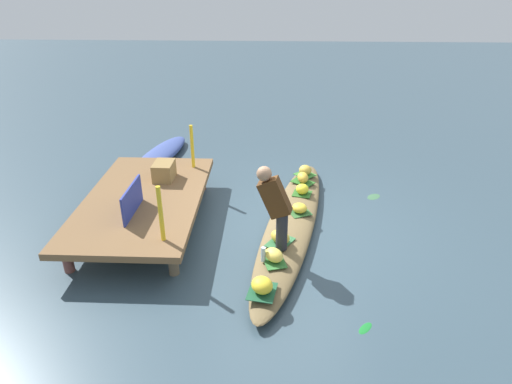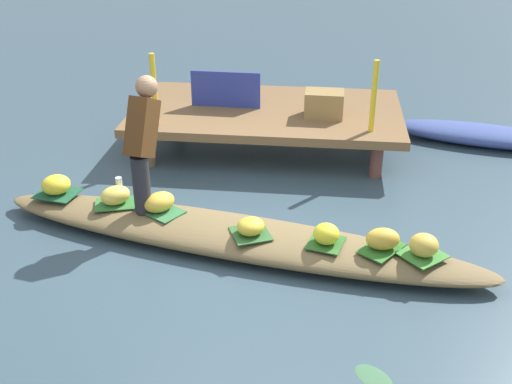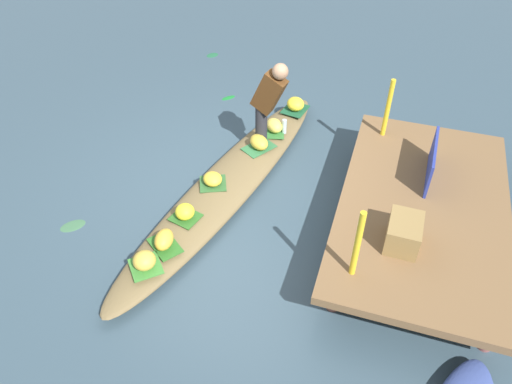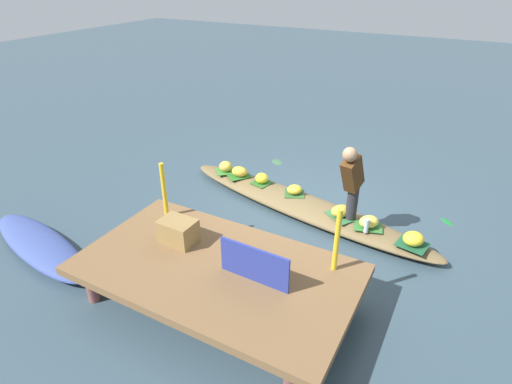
{
  "view_description": "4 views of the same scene",
  "coord_description": "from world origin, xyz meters",
  "views": [
    {
      "loc": [
        -6.02,
        0.31,
        3.71
      ],
      "look_at": [
        0.34,
        0.57,
        0.48
      ],
      "focal_mm": 31.18,
      "sensor_mm": 36.0,
      "label": 1
    },
    {
      "loc": [
        0.75,
        -4.71,
        2.99
      ],
      "look_at": [
        0.17,
        0.38,
        0.36
      ],
      "focal_mm": 43.53,
      "sensor_mm": 36.0,
      "label": 2
    },
    {
      "loc": [
        4.37,
        1.78,
        4.12
      ],
      "look_at": [
        0.36,
        0.49,
        0.4
      ],
      "focal_mm": 34.24,
      "sensor_mm": 36.0,
      "label": 3
    },
    {
      "loc": [
        -2.13,
        5.44,
        3.54
      ],
      "look_at": [
        0.48,
        0.64,
        0.54
      ],
      "focal_mm": 29.33,
      "sensor_mm": 36.0,
      "label": 4
    }
  ],
  "objects": [
    {
      "name": "banana_bunch_0",
      "position": [
        -0.7,
        0.19,
        0.31
      ],
      "size": [
        0.36,
        0.37,
        0.18
      ],
      "primitive_type": "ellipsoid",
      "rotation": [
        0.0,
        0.0,
        0.85
      ],
      "color": "gold",
      "rests_on": "vendor_boat"
    },
    {
      "name": "leaf_mat_3",
      "position": [
        0.83,
        -0.21,
        0.22
      ],
      "size": [
        0.35,
        0.37,
        0.01
      ],
      "primitive_type": "cube",
      "rotation": [
        0.0,
        0.0,
        1.32
      ],
      "color": "#2C6223",
      "rests_on": "vendor_boat"
    },
    {
      "name": "leaf_mat_5",
      "position": [
        1.62,
        -0.3,
        0.22
      ],
      "size": [
        0.45,
        0.45,
        0.01
      ],
      "primitive_type": "cube",
      "rotation": [
        0.0,
        0.0,
        0.73
      ],
      "color": "#3C8031",
      "rests_on": "vendor_boat"
    },
    {
      "name": "banana_bunch_1",
      "position": [
        -1.79,
        0.41,
        0.31
      ],
      "size": [
        0.37,
        0.37,
        0.19
      ],
      "primitive_type": "ellipsoid",
      "rotation": [
        0.0,
        0.0,
        3.76
      ],
      "color": "yellow",
      "rests_on": "vendor_boat"
    },
    {
      "name": "banana_bunch_3",
      "position": [
        0.83,
        -0.21,
        0.3
      ],
      "size": [
        0.27,
        0.27,
        0.18
      ],
      "primitive_type": "ellipsoid",
      "rotation": [
        0.0,
        0.0,
        3.43
      ],
      "color": "yellow",
      "rests_on": "vendor_boat"
    },
    {
      "name": "leaf_mat_4",
      "position": [
        0.18,
        -0.13,
        0.22
      ],
      "size": [
        0.42,
        0.42,
        0.01
      ],
      "primitive_type": "cube",
      "rotation": [
        0.0,
        0.0,
        0.41
      ],
      "color": "#2F5D2B",
      "rests_on": "vendor_boat"
    },
    {
      "name": "produce_crate",
      "position": [
        0.76,
        2.14,
        0.64
      ],
      "size": [
        0.45,
        0.33,
        0.3
      ],
      "primitive_type": "cube",
      "rotation": [
        0.0,
        0.0,
        -0.02
      ],
      "color": "olive",
      "rests_on": "dock_platform"
    },
    {
      "name": "banana_bunch_4",
      "position": [
        0.18,
        -0.13,
        0.29
      ],
      "size": [
        0.33,
        0.34,
        0.15
      ],
      "primitive_type": "ellipsoid",
      "rotation": [
        0.0,
        0.0,
        2.39
      ],
      "color": "gold",
      "rests_on": "vendor_boat"
    },
    {
      "name": "leaf_mat_1",
      "position": [
        -1.79,
        0.41,
        0.22
      ],
      "size": [
        0.44,
        0.39,
        0.01
      ],
      "primitive_type": "cube",
      "rotation": [
        0.0,
        0.0,
        2.97
      ],
      "color": "#1C5133",
      "rests_on": "vendor_boat"
    },
    {
      "name": "water_bottle",
      "position": [
        -1.15,
        0.41,
        0.32
      ],
      "size": [
        0.06,
        0.06,
        0.21
      ],
      "primitive_type": "cylinder",
      "color": "silver",
      "rests_on": "vendor_boat"
    },
    {
      "name": "moored_boat",
      "position": [
        2.74,
        2.73,
        0.11
      ],
      "size": [
        2.4,
        1.08,
        0.22
      ],
      "primitive_type": "ellipsoid",
      "rotation": [
        0.0,
        0.0,
        -0.21
      ],
      "color": "#3A4C8F",
      "rests_on": "ground"
    },
    {
      "name": "banana_bunch_5",
      "position": [
        1.62,
        -0.3,
        0.31
      ],
      "size": [
        0.26,
        0.26,
        0.19
      ],
      "primitive_type": "ellipsoid",
      "rotation": [
        0.0,
        0.0,
        1.48
      ],
      "color": "gold",
      "rests_on": "vendor_boat"
    },
    {
      "name": "leaf_mat_2",
      "position": [
        -1.15,
        0.27,
        0.22
      ],
      "size": [
        0.45,
        0.37,
        0.01
      ],
      "primitive_type": "cube",
      "rotation": [
        0.0,
        0.0,
        0.27
      ],
      "color": "#327131",
      "rests_on": "vendor_boat"
    },
    {
      "name": "vendor_person",
      "position": [
        -0.83,
        0.27,
        0.9
      ],
      "size": [
        0.27,
        0.49,
        1.22
      ],
      "color": "#28282D",
      "rests_on": "vendor_boat"
    },
    {
      "name": "market_banner",
      "position": [
        -0.42,
        2.34,
        0.7
      ],
      "size": [
        0.83,
        0.05,
        0.43
      ],
      "primitive_type": "cube",
      "rotation": [
        0.0,
        0.0,
        -0.03
      ],
      "color": "navy",
      "rests_on": "dock_platform"
    },
    {
      "name": "canal_water",
      "position": [
        0.0,
        0.0,
        0.0
      ],
      "size": [
        40.0,
        40.0,
        0.0
      ],
      "primitive_type": "plane",
      "color": "#364A56",
      "rests_on": "ground"
    },
    {
      "name": "banana_bunch_2",
      "position": [
        -1.15,
        0.27,
        0.3
      ],
      "size": [
        0.35,
        0.34,
        0.18
      ],
      "primitive_type": "ellipsoid",
      "rotation": [
        0.0,
        0.0,
        3.84
      ],
      "color": "#F7D554",
      "rests_on": "vendor_boat"
    },
    {
      "name": "railing_post_west",
      "position": [
        -1.12,
        1.74,
        0.88
      ],
      "size": [
        0.06,
        0.06,
        0.79
      ],
      "primitive_type": "cylinder",
      "color": "yellow",
      "rests_on": "dock_platform"
    },
    {
      "name": "leaf_mat_6",
      "position": [
        1.29,
        -0.24,
        0.22
      ],
      "size": [
        0.44,
        0.47,
        0.01
      ],
      "primitive_type": "cube",
      "rotation": [
        0.0,
        0.0,
        0.93
      ],
      "color": "#2C6623",
      "rests_on": "vendor_boat"
    },
    {
      "name": "leaf_mat_0",
      "position": [
        -0.7,
        0.19,
        0.22
      ],
      "size": [
        0.51,
        0.46,
        0.01
      ],
      "primitive_type": "cube",
      "rotation": [
        0.0,
        0.0,
        2.58
      ],
      "color": "#316D3D",
      "rests_on": "vendor_boat"
    },
    {
      "name": "drifting_plant_2",
      "position": [
        1.18,
        -1.53,
        0.0
      ],
      "size": [
        0.34,
        0.34,
        0.01
      ],
      "primitive_type": "ellipsoid",
      "rotation": [
        0.0,
        0.0,
        2.38
      ],
      "color": "#3C6744",
      "rests_on": "ground"
    },
    {
      "name": "railing_post_east",
      "position": [
        1.28,
        1.74,
        0.88
      ],
      "size": [
        0.06,
        0.06,
        0.79
      ],
      "primitive_type": "cylinder",
      "color": "yellow",
      "rests_on": "dock_platform"
    },
    {
      "name": "vendor_boat",
      "position": [
        0.0,
        0.0,
        0.11
      ],
      "size": [
        4.68,
        1.6,
        0.21
      ],
      "primitive_type": "ellipsoid",
      "rotation": [
        0.0,
        0.0,
        -0.2
      ],
      "color": "brown",
      "rests_on": "ground"
    },
    {
      "name": "banana_bunch_6",
      "position": [
        1.29,
        -0.24,
        0.31
      ],
      "size": [
        0.31,
        0.23,
        0.18
      ],
      "primitive_type": "ellipsoid",
      "rotation": [
        0.0,
        0.0,
        0.15
      ],
      "color": "gold",
      "rests_on": "vendor_boat"
    },
    {
      "name": "dock_platform",
      "position": [
        0.08,
        2.34,
        0.43
      ],
      "size": [
        3.2,
        1.8,
        0.49
      ],
      "color": "brown",
      "rests_on": "ground"
    }
  ]
}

